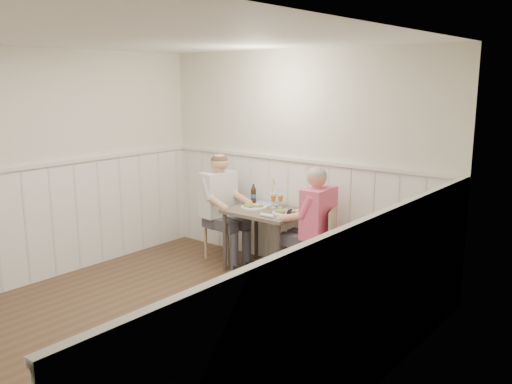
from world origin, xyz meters
TOP-DOWN VIEW (x-y plane):
  - ground_plane at (0.00, 0.00)m, footprint 4.50×4.50m
  - room_shell at (0.00, 0.00)m, footprint 4.04×4.54m
  - wainscot at (0.00, 0.69)m, footprint 4.00×4.49m
  - dining_table at (-0.17, 1.84)m, footprint 0.89×0.70m
  - chair_right at (0.59, 1.81)m, footprint 0.55×0.55m
  - chair_left at (-0.91, 1.90)m, footprint 0.47×0.47m
  - man_in_pink at (0.53, 1.80)m, footprint 0.65×0.45m
  - diner_cream at (-0.85, 1.79)m, footprint 0.69×0.48m
  - plate_man at (0.10, 1.83)m, footprint 0.30×0.30m
  - plate_diner at (-0.36, 1.81)m, footprint 0.31×0.31m
  - beer_glass_a at (-0.12, 2.05)m, footprint 0.07×0.07m
  - beer_glass_b at (-0.17, 1.97)m, footprint 0.07×0.07m
  - beer_bottle at (-0.51, 2.02)m, footprint 0.07×0.07m
  - rolled_napkin at (0.04, 1.58)m, footprint 0.18×0.04m
  - grass_vase at (-0.28, 2.09)m, footprint 0.04×0.04m
  - gingham_mat at (-0.40, 2.05)m, footprint 0.37×0.32m

SIDE VIEW (x-z plane):
  - ground_plane at x=0.00m, z-range 0.00..0.00m
  - chair_right at x=0.59m, z-range 0.04..0.93m
  - chair_left at x=-0.91m, z-range 0.04..1.00m
  - man_in_pink at x=0.53m, z-range -0.11..1.26m
  - diner_cream at x=-0.85m, z-range -0.11..1.28m
  - dining_table at x=-0.17m, z-range 0.27..1.02m
  - wainscot at x=0.00m, z-range 0.02..1.36m
  - gingham_mat at x=-0.40m, z-range 0.75..0.76m
  - rolled_napkin at x=0.04m, z-range 0.75..0.79m
  - plate_diner at x=-0.36m, z-range 0.74..0.81m
  - plate_man at x=0.10m, z-range 0.74..0.81m
  - beer_bottle at x=-0.51m, z-range 0.74..0.98m
  - beer_glass_a at x=-0.12m, z-range 0.78..0.95m
  - beer_glass_b at x=-0.17m, z-range 0.78..0.97m
  - grass_vase at x=-0.28m, z-range 0.73..1.08m
  - room_shell at x=0.00m, z-range 0.22..2.82m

